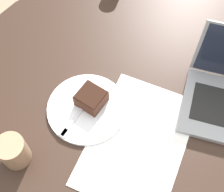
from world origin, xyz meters
TOP-DOWN VIEW (x-y plane):
  - ground_plane at (0.00, 0.00)m, footprint 12.00×12.00m
  - dining_table at (0.00, 0.00)m, footprint 1.28×1.28m
  - paper_document at (0.12, 0.11)m, footprint 0.49×0.40m
  - plate at (0.15, -0.09)m, footprint 0.26×0.26m
  - cake_slice at (0.12, -0.09)m, footprint 0.09×0.09m
  - fork at (0.21, -0.08)m, footprint 0.17×0.05m
  - coffee_glass at (0.40, -0.12)m, footprint 0.08×0.08m

SIDE VIEW (x-z plane):
  - ground_plane at x=0.00m, z-range 0.00..0.00m
  - dining_table at x=0.00m, z-range 0.25..0.97m
  - paper_document at x=0.12m, z-range 0.72..0.72m
  - plate at x=0.15m, z-range 0.72..0.73m
  - fork at x=0.21m, z-range 0.73..0.73m
  - cake_slice at x=0.12m, z-range 0.73..0.78m
  - coffee_glass at x=0.40m, z-range 0.72..0.81m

